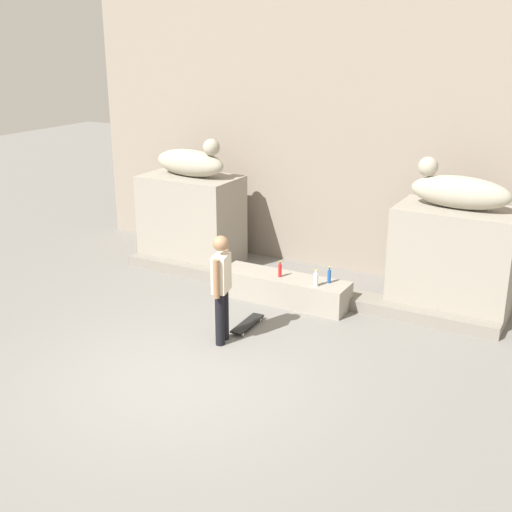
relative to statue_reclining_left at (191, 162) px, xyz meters
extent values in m
plane|color=slate|center=(2.55, -4.12, -2.05)|extent=(40.00, 40.00, 0.00)
cube|color=gray|center=(2.55, 1.32, 0.95)|extent=(10.84, 0.60, 5.99)
cube|color=gray|center=(-0.04, 0.00, -1.16)|extent=(1.91, 1.16, 1.76)
cube|color=gray|center=(5.13, 0.00, -1.16)|extent=(1.91, 1.16, 1.76)
ellipsoid|color=#A59F8C|center=(-0.04, 0.00, -0.02)|extent=(1.65, 0.73, 0.52)
sphere|color=#A59F8C|center=(0.51, -0.05, 0.33)|extent=(0.32, 0.32, 0.32)
ellipsoid|color=#A59F8C|center=(5.13, 0.00, -0.02)|extent=(1.63, 0.66, 0.52)
sphere|color=#A59F8C|center=(4.59, 0.04, 0.33)|extent=(0.32, 0.32, 0.32)
cube|color=gray|center=(2.55, -1.01, -1.81)|extent=(2.28, 0.62, 0.47)
cylinder|color=black|center=(2.41, -2.76, -1.64)|extent=(0.14, 0.14, 0.82)
cylinder|color=black|center=(2.46, -2.95, -1.64)|extent=(0.14, 0.14, 0.82)
cube|color=beige|center=(2.44, -2.85, -0.95)|extent=(0.28, 0.40, 0.56)
sphere|color=#8C6647|center=(2.44, -2.85, -0.49)|extent=(0.23, 0.23, 0.23)
cylinder|color=#8C6647|center=(2.38, -2.64, -0.96)|extent=(0.09, 0.09, 0.58)
cylinder|color=#8C6647|center=(2.49, -3.07, -0.96)|extent=(0.09, 0.09, 0.58)
cube|color=black|center=(2.52, -2.24, -1.98)|extent=(0.23, 0.81, 0.02)
cylinder|color=white|center=(2.60, -2.54, -2.02)|extent=(0.03, 0.06, 0.06)
cylinder|color=white|center=(2.46, -2.54, -2.02)|extent=(0.03, 0.06, 0.06)
cylinder|color=white|center=(2.58, -1.94, -2.02)|extent=(0.03, 0.06, 0.06)
cylinder|color=white|center=(2.44, -1.94, -2.02)|extent=(0.03, 0.06, 0.06)
cylinder|color=#194C99|center=(3.34, -0.93, -1.47)|extent=(0.06, 0.06, 0.22)
cylinder|color=#194C99|center=(3.34, -0.93, -1.33)|extent=(0.03, 0.03, 0.06)
cylinder|color=yellow|center=(3.34, -0.93, -1.30)|extent=(0.03, 0.03, 0.01)
cylinder|color=red|center=(2.49, -1.07, -1.47)|extent=(0.06, 0.06, 0.22)
cylinder|color=red|center=(2.49, -1.07, -1.33)|extent=(0.03, 0.03, 0.06)
cylinder|color=yellow|center=(2.49, -1.07, -1.30)|extent=(0.03, 0.03, 0.01)
cylinder|color=silver|center=(3.21, -1.17, -1.47)|extent=(0.08, 0.08, 0.21)
cylinder|color=silver|center=(3.21, -1.17, -1.34)|extent=(0.04, 0.04, 0.06)
cylinder|color=yellow|center=(3.21, -1.17, -1.30)|extent=(0.04, 0.04, 0.01)
cube|color=gray|center=(2.55, -0.59, -1.95)|extent=(7.08, 0.50, 0.20)
camera|label=1|loc=(7.20, -10.44, 2.36)|focal=45.97mm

